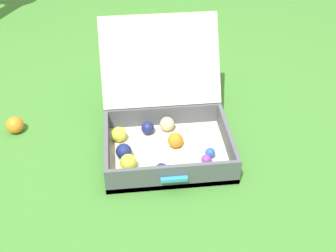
# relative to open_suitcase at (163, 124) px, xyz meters

# --- Properties ---
(ground_plane) EXTENTS (16.00, 16.00, 0.00)m
(ground_plane) POSITION_rel_open_suitcase_xyz_m (0.02, -0.05, -0.11)
(ground_plane) COLOR #3D7A2D
(open_suitcase) EXTENTS (0.55, 0.69, 0.49)m
(open_suitcase) POSITION_rel_open_suitcase_xyz_m (0.00, 0.00, 0.00)
(open_suitcase) COLOR beige
(open_suitcase) RESTS_ON ground
(stray_ball_on_grass) EXTENTS (0.08, 0.08, 0.08)m
(stray_ball_on_grass) POSITION_rel_open_suitcase_xyz_m (-0.69, 0.16, -0.07)
(stray_ball_on_grass) COLOR orange
(stray_ball_on_grass) RESTS_ON ground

